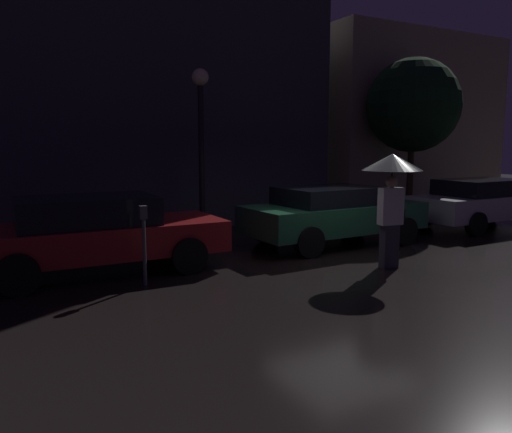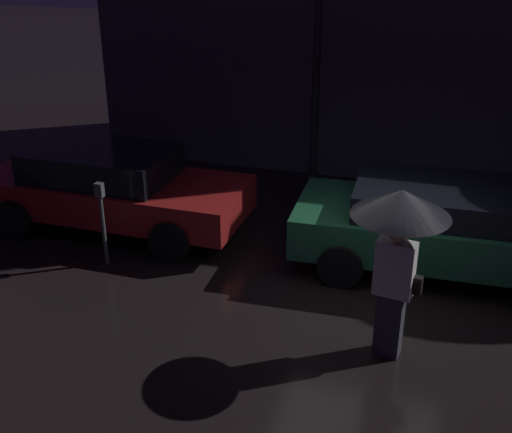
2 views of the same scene
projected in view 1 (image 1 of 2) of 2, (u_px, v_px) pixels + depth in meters
The scene contains 10 objects.
ground_plane at pixel (341, 261), 10.18m from camera, with size 60.00×60.00×0.00m, color black.
building_facade_left at pixel (159, 51), 14.33m from camera, with size 9.91×3.00×10.04m.
building_facade_right at pixel (405, 122), 19.25m from camera, with size 7.79×3.00×6.40m.
parked_car_red at pixel (95, 232), 9.13m from camera, with size 4.61×2.01×1.42m.
parked_car_green at pixel (333, 213), 11.78m from camera, with size 4.42×2.06×1.37m.
parked_car_silver at pixel (483, 202), 14.21m from camera, with size 4.64×1.96×1.38m.
pedestrian_with_umbrella at pixel (392, 177), 9.35m from camera, with size 1.13×1.13×2.18m.
parking_meter at pixel (144, 237), 8.28m from camera, with size 0.12×0.10×1.35m.
street_lamp_near at pixel (201, 122), 12.22m from camera, with size 0.41×0.41×4.17m.
street_tree at pixel (413, 106), 15.67m from camera, with size 2.94×2.94×5.04m.
Camera 1 is at (-6.32, -7.87, 2.36)m, focal length 35.00 mm.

